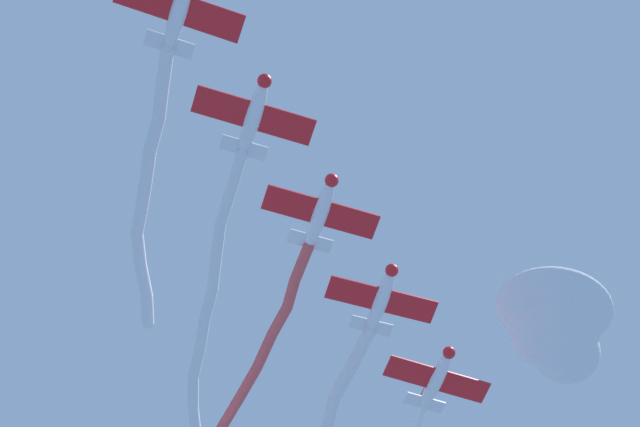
# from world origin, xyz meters

# --- Properties ---
(airplane_lead) EXTENTS (8.09, 6.20, 2.00)m
(airplane_lead) POSITION_xyz_m (1.82, -3.01, 64.86)
(airplane_lead) COLOR white
(smoke_trail_lead) EXTENTS (4.23, 21.88, 3.08)m
(smoke_trail_lead) POSITION_xyz_m (-0.94, 10.15, 65.94)
(smoke_trail_lead) COLOR white
(airplane_left_wing) EXTENTS (8.10, 6.20, 2.00)m
(airplane_left_wing) POSITION_xyz_m (6.25, 3.96, 65.11)
(airplane_left_wing) COLOR white
(smoke_trail_left_wing) EXTENTS (4.68, 24.83, 3.65)m
(smoke_trail_left_wing) POSITION_xyz_m (3.06, 18.61, 63.59)
(smoke_trail_left_wing) COLOR white
(airplane_right_wing) EXTENTS (8.11, 6.20, 2.00)m
(airplane_right_wing) POSITION_xyz_m (10.68, 10.94, 65.36)
(airplane_right_wing) COLOR white
(smoke_trail_right_wing) EXTENTS (9.52, 21.16, 1.46)m
(smoke_trail_right_wing) POSITION_xyz_m (5.94, 24.00, 65.53)
(smoke_trail_right_wing) COLOR #DB4C4C
(airplane_slot) EXTENTS (8.11, 6.19, 2.00)m
(airplane_slot) POSITION_xyz_m (15.11, 17.92, 65.61)
(airplane_slot) COLOR white
(airplane_trail) EXTENTS (8.09, 6.20, 2.00)m
(airplane_trail) POSITION_xyz_m (19.54, 24.90, 65.86)
(airplane_trail) COLOR white
(cloud_east) EXTENTS (10.63, 12.59, 4.44)m
(cloud_east) POSITION_xyz_m (29.25, 23.11, 70.40)
(cloud_east) COLOR white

